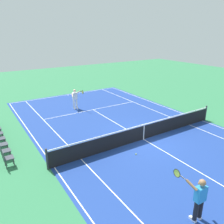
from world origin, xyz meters
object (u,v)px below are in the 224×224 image
spectator_chair_0 (7,157)px  spectator_chair_2 (1,144)px  tennis_player_far (199,197)px  tennis_player_near (75,98)px  tennis_net (144,132)px  tennis_ball (136,154)px  spectator_chair_1 (4,150)px

spectator_chair_0 → spectator_chair_2: (1.61, 0.00, 0.00)m
tennis_player_far → tennis_player_near: bearing=-6.0°
tennis_net → tennis_player_near: tennis_player_near is taller
tennis_player_near → spectator_chair_2: (-4.55, 6.25, -0.41)m
tennis_net → tennis_player_far: (-5.69, 2.46, 0.44)m
spectator_chair_0 → tennis_ball: bearing=-112.5°
spectator_chair_0 → spectator_chair_1: size_ratio=1.00×
tennis_player_near → spectator_chair_1: 8.24m
tennis_net → spectator_chair_0: (1.25, 7.34, 0.03)m
tennis_net → spectator_chair_2: bearing=68.7°
tennis_player_near → spectator_chair_0: tennis_player_near is taller
spectator_chair_2 → tennis_player_far: bearing=-150.3°
tennis_player_near → spectator_chair_1: size_ratio=1.93×
tennis_net → tennis_player_far: size_ratio=6.89×
spectator_chair_0 → spectator_chair_1: bearing=0.0°
tennis_net → spectator_chair_2: tennis_net is taller
spectator_chair_0 → spectator_chair_2: 1.61m
tennis_player_near → tennis_player_far: (-13.10, 1.38, 0.00)m
spectator_chair_0 → spectator_chair_2: bearing=0.0°
tennis_ball → spectator_chair_1: (3.23, 5.85, 0.49)m
spectator_chair_0 → spectator_chair_2: size_ratio=1.00×
tennis_ball → spectator_chair_1: 6.70m
spectator_chair_1 → spectator_chair_0: bearing=180.0°
tennis_player_far → spectator_chair_1: tennis_player_far is taller
spectator_chair_0 → spectator_chair_1: same height
spectator_chair_2 → tennis_player_near: bearing=-54.0°
tennis_player_near → tennis_ball: size_ratio=25.71×
tennis_ball → spectator_chair_2: size_ratio=0.08×
tennis_player_near → tennis_ball: tennis_player_near is taller
spectator_chair_1 → tennis_player_far: bearing=-147.8°
tennis_player_far → spectator_chair_2: bearing=29.7°
tennis_net → spectator_chair_2: (2.86, 7.34, 0.03)m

